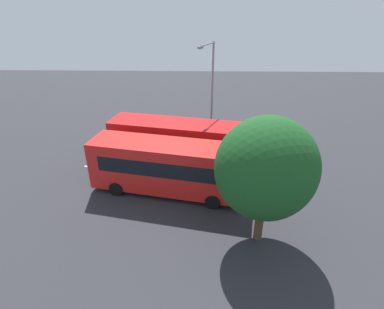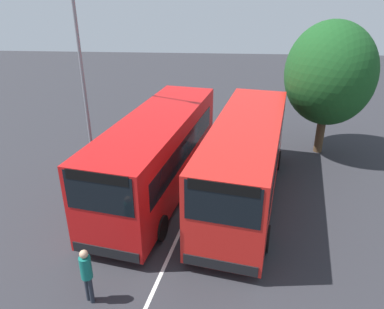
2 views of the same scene
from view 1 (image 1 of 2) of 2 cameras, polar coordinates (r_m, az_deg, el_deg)
ground_plane at (r=21.71m, az=-2.77°, el=-4.02°), size 70.32×70.32×0.00m
bus_far_left at (r=22.35m, az=-2.95°, el=2.34°), size 10.07×4.36×3.40m
bus_center_left at (r=19.18m, az=-4.69°, el=-2.20°), size 10.07×4.38×3.40m
pedestrian at (r=24.82m, az=-17.15°, el=1.73°), size 0.44×0.44×1.80m
street_lamp at (r=24.66m, az=3.60°, el=12.17°), size 1.27×2.53×8.45m
depot_tree at (r=14.53m, az=13.76°, el=-2.67°), size 4.86×4.37×6.76m
lane_stripe_outer_left at (r=21.71m, az=-2.77°, el=-4.01°), size 14.29×2.57×0.01m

